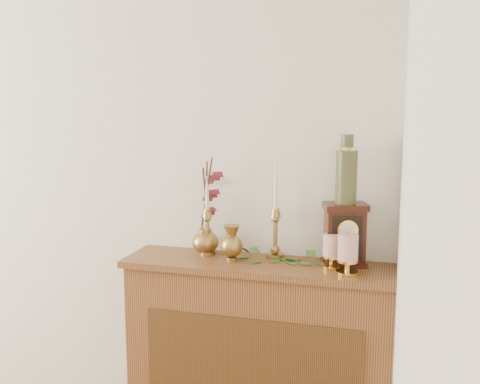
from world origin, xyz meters
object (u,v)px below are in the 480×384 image
(bud_vase, at_px, (232,243))
(mantel_clock, at_px, (345,235))
(ceramic_vase, at_px, (346,173))
(ginger_jar, at_px, (210,210))
(candlestick_left, at_px, (207,224))
(candlestick_center, at_px, (275,225))

(bud_vase, height_order, mantel_clock, mantel_clock)
(ceramic_vase, bearing_deg, ginger_jar, 177.17)
(candlestick_left, height_order, bud_vase, candlestick_left)
(candlestick_center, height_order, bud_vase, candlestick_center)
(ginger_jar, distance_m, ceramic_vase, 0.67)
(bud_vase, bearing_deg, candlestick_left, 153.52)
(candlestick_left, bearing_deg, bud_vase, -26.48)
(candlestick_center, distance_m, ginger_jar, 0.32)
(mantel_clock, relative_size, ceramic_vase, 0.93)
(candlestick_center, distance_m, mantel_clock, 0.32)
(candlestick_left, relative_size, bud_vase, 2.72)
(candlestick_center, relative_size, ceramic_vase, 1.59)
(ceramic_vase, bearing_deg, candlestick_center, 174.42)
(candlestick_center, height_order, mantel_clock, candlestick_center)
(ginger_jar, xyz_separation_m, mantel_clock, (0.63, -0.03, -0.07))
(bud_vase, distance_m, ceramic_vase, 0.60)
(candlestick_left, distance_m, ginger_jar, 0.07)
(ginger_jar, distance_m, mantel_clock, 0.64)
(candlestick_left, relative_size, candlestick_center, 0.95)
(candlestick_left, xyz_separation_m, ceramic_vase, (0.64, 0.00, 0.26))
(bud_vase, height_order, ginger_jar, ginger_jar)
(bud_vase, relative_size, mantel_clock, 0.60)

